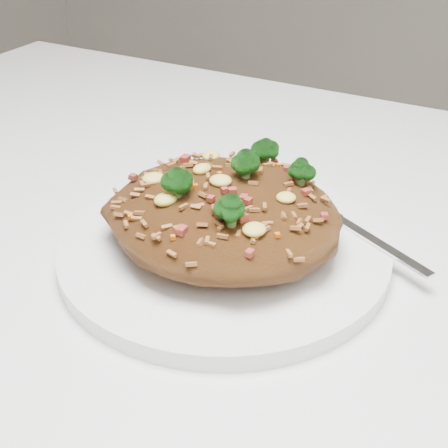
{
  "coord_description": "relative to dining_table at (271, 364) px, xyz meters",
  "views": [
    {
      "loc": [
        0.14,
        -0.35,
        1.03
      ],
      "look_at": [
        -0.05,
        0.0,
        0.78
      ],
      "focal_mm": 50.0,
      "sensor_mm": 36.0,
      "label": 1
    }
  ],
  "objects": [
    {
      "name": "dining_table",
      "position": [
        0.0,
        0.0,
        0.0
      ],
      "size": [
        1.2,
        0.8,
        0.75
      ],
      "color": "white",
      "rests_on": "ground"
    },
    {
      "name": "fork",
      "position": [
        0.04,
        0.06,
        0.11
      ],
      "size": [
        0.15,
        0.09,
        0.0
      ],
      "rotation": [
        0.0,
        0.0,
        -0.48
      ],
      "color": "silver",
      "rests_on": "plate"
    },
    {
      "name": "plate",
      "position": [
        -0.05,
        0.0,
        0.1
      ],
      "size": [
        0.25,
        0.25,
        0.01
      ],
      "primitive_type": "cylinder",
      "color": "white",
      "rests_on": "dining_table"
    },
    {
      "name": "fried_rice",
      "position": [
        -0.05,
        0.0,
        0.14
      ],
      "size": [
        0.18,
        0.17,
        0.07
      ],
      "color": "brown",
      "rests_on": "plate"
    }
  ]
}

